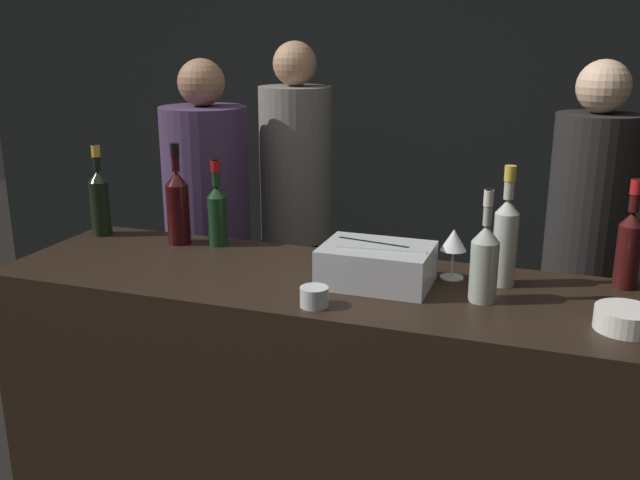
% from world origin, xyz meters
% --- Properties ---
extents(wall_back_chalkboard, '(6.40, 0.06, 2.80)m').
position_xyz_m(wall_back_chalkboard, '(0.00, 2.43, 1.40)').
color(wall_back_chalkboard, black).
rests_on(wall_back_chalkboard, ground_plane).
extents(bar_counter, '(2.10, 0.64, 1.06)m').
position_xyz_m(bar_counter, '(0.00, 0.32, 0.53)').
color(bar_counter, black).
rests_on(bar_counter, ground_plane).
extents(ice_bin_with_bottles, '(0.34, 0.25, 0.13)m').
position_xyz_m(ice_bin_with_bottles, '(0.19, 0.33, 1.13)').
color(ice_bin_with_bottles, '#B7BABF').
rests_on(ice_bin_with_bottles, bar_counter).
extents(bowl_white, '(0.16, 0.16, 0.06)m').
position_xyz_m(bowl_white, '(0.91, 0.21, 1.09)').
color(bowl_white, silver).
rests_on(bowl_white, bar_counter).
extents(wine_glass, '(0.08, 0.08, 0.16)m').
position_xyz_m(wine_glass, '(0.41, 0.47, 1.18)').
color(wine_glass, silver).
rests_on(wine_glass, bar_counter).
extents(candle_votive, '(0.08, 0.08, 0.06)m').
position_xyz_m(candle_votive, '(0.07, 0.09, 1.09)').
color(candle_votive, silver).
rests_on(candle_votive, bar_counter).
extents(champagne_bottle, '(0.08, 0.08, 0.35)m').
position_xyz_m(champagne_bottle, '(-0.96, 0.52, 1.20)').
color(champagne_bottle, black).
rests_on(champagne_bottle, bar_counter).
extents(red_wine_bottle_tall, '(0.07, 0.07, 0.34)m').
position_xyz_m(red_wine_bottle_tall, '(0.93, 0.56, 1.20)').
color(red_wine_bottle_tall, '#380F0F').
rests_on(red_wine_bottle_tall, bar_counter).
extents(white_wine_bottle, '(0.08, 0.08, 0.34)m').
position_xyz_m(white_wine_bottle, '(0.53, 0.30, 1.19)').
color(white_wine_bottle, '#9EA899').
rests_on(white_wine_bottle, bar_counter).
extents(red_wine_bottle_black_foil, '(0.08, 0.08, 0.38)m').
position_xyz_m(red_wine_bottle_black_foil, '(-0.62, 0.52, 1.21)').
color(red_wine_bottle_black_foil, black).
rests_on(red_wine_bottle_black_foil, bar_counter).
extents(rose_wine_bottle, '(0.07, 0.07, 0.38)m').
position_xyz_m(rose_wine_bottle, '(0.57, 0.46, 1.22)').
color(rose_wine_bottle, '#B2B7AD').
rests_on(rose_wine_bottle, bar_counter).
extents(red_wine_bottle_burgundy, '(0.07, 0.07, 0.32)m').
position_xyz_m(red_wine_bottle_burgundy, '(-0.47, 0.55, 1.19)').
color(red_wine_bottle_burgundy, '#143319').
rests_on(red_wine_bottle_burgundy, bar_counter).
extents(person_in_hoodie, '(0.39, 0.39, 1.71)m').
position_xyz_m(person_in_hoodie, '(-0.83, 1.14, 0.95)').
color(person_in_hoodie, black).
rests_on(person_in_hoodie, ground_plane).
extents(person_blond_tee, '(0.34, 0.34, 1.72)m').
position_xyz_m(person_blond_tee, '(0.83, 1.31, 0.97)').
color(person_blond_tee, black).
rests_on(person_blond_tee, ground_plane).
extents(person_grey_polo, '(0.35, 0.35, 1.78)m').
position_xyz_m(person_grey_polo, '(-0.53, 1.49, 1.00)').
color(person_grey_polo, black).
rests_on(person_grey_polo, ground_plane).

